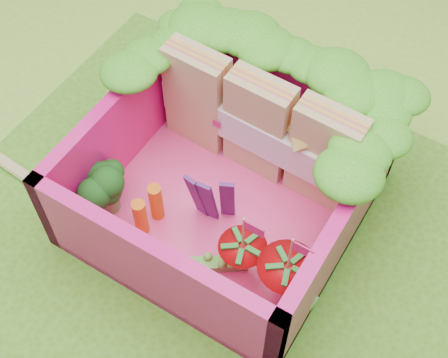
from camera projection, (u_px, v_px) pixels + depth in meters
ground at (192, 249)px, 3.18m from camera, size 14.00×14.00×0.00m
placemat at (192, 248)px, 3.17m from camera, size 2.60×2.60×0.03m
bento_floor at (226, 205)px, 3.27m from camera, size 1.30×1.30×0.05m
bento_box at (226, 177)px, 3.07m from camera, size 1.30×1.30×0.55m
lettuce_ruffle at (279, 68)px, 3.04m from camera, size 1.43×0.83×0.11m
sandwich_stack at (260, 126)px, 3.16m from camera, size 1.10×0.21×0.61m
broccoli at (104, 187)px, 3.09m from camera, size 0.34×0.34×0.25m
carrot_sticks at (148, 209)px, 3.08m from camera, size 0.09×0.18×0.24m
purple_wedges at (211, 199)px, 3.04m from camera, size 0.21×0.10×0.38m
strawberry_left at (242, 257)px, 2.93m from camera, size 0.23×0.23×0.47m
strawberry_right at (285, 280)px, 2.84m from camera, size 0.28×0.28×0.52m
snap_peas at (251, 274)px, 2.99m from camera, size 0.67×0.29×0.05m
chopsticks at (12, 167)px, 3.41m from camera, size 2.43×0.24×0.05m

